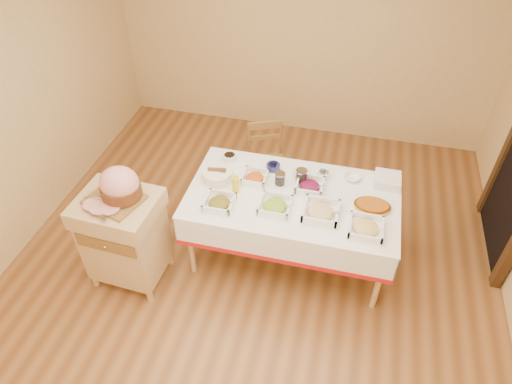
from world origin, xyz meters
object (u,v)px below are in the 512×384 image
mustard_bottle (235,184)px  preserve_jar_right (301,177)px  plate_stack (387,180)px  butcher_cart (124,235)px  dining_table (292,209)px  bread_basket (217,175)px  ham_on_board (119,187)px  preserve_jar_left (280,179)px  brass_platter (372,206)px  dining_chair (267,162)px

mustard_bottle → preserve_jar_right: bearing=26.2°
plate_stack → butcher_cart: bearing=-156.2°
preserve_jar_right → butcher_cart: bearing=-150.6°
dining_table → mustard_bottle: size_ratio=9.37×
butcher_cart → preserve_jar_right: size_ratio=6.95×
bread_basket → ham_on_board: bearing=-135.6°
ham_on_board → preserve_jar_left: bearing=30.1°
ham_on_board → plate_stack: 2.28m
bread_basket → preserve_jar_left: bearing=7.9°
plate_stack → brass_platter: size_ratio=0.72×
butcher_cart → ham_on_board: ham_on_board is taller
dining_chair → preserve_jar_left: (0.27, -0.68, 0.37)m
dining_table → plate_stack: 0.88m
ham_on_board → dining_chair: bearing=56.7°
dining_chair → mustard_bottle: 0.97m
butcher_cart → mustard_bottle: 1.05m
mustard_bottle → bread_basket: bearing=150.6°
butcher_cart → brass_platter: (2.02, 0.59, 0.26)m
dining_table → dining_chair: 0.92m
dining_table → preserve_jar_right: 0.30m
dining_table → preserve_jar_left: (-0.14, 0.13, 0.22)m
bread_basket → mustard_bottle: bearing=-29.4°
ham_on_board → bread_basket: size_ratio=1.67×
ham_on_board → brass_platter: size_ratio=1.45×
mustard_bottle → plate_stack: bearing=18.3°
dining_chair → preserve_jar_right: bearing=-53.8°
ham_on_board → bread_basket: 0.88m
butcher_cart → bread_basket: size_ratio=3.42×
ham_on_board → plate_stack: ham_on_board is taller
dining_chair → preserve_jar_right: (0.45, -0.61, 0.38)m
mustard_bottle → dining_table: bearing=7.6°
dining_chair → bread_basket: (-0.28, -0.76, 0.37)m
butcher_cart → brass_platter: bearing=16.4°
bread_basket → plate_stack: (1.48, 0.31, -0.01)m
mustard_bottle → plate_stack: mustard_bottle is taller
dining_table → preserve_jar_right: preserve_jar_right is taller
ham_on_board → mustard_bottle: (0.81, 0.48, -0.20)m
dining_table → plate_stack: bearing=24.5°
ham_on_board → preserve_jar_left: size_ratio=3.77×
butcher_cart → dining_table: bearing=23.4°
ham_on_board → brass_platter: 2.07m
dining_chair → bread_basket: size_ratio=3.19×
preserve_jar_left → brass_platter: 0.82m
dining_table → dining_chair: (-0.41, 0.81, -0.16)m
bread_basket → brass_platter: 1.37m
dining_table → bread_basket: bread_basket is taller
dining_chair → mustard_bottle: (-0.08, -0.87, 0.40)m
preserve_jar_right → plate_stack: (0.74, 0.16, -0.02)m
bread_basket → dining_chair: bearing=69.6°
ham_on_board → bread_basket: bearing=44.4°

